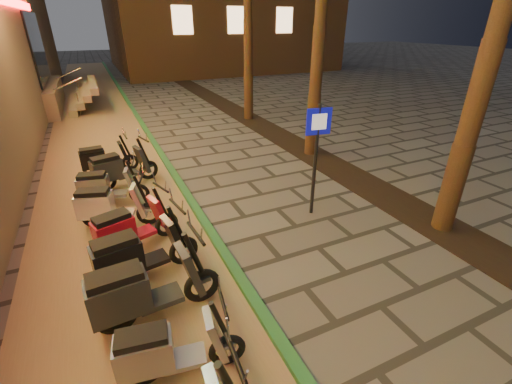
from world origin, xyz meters
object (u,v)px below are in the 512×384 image
pedestrian_sign (317,146)px  scooter_7 (135,255)px  scooter_5 (166,351)px  scooter_8 (128,228)px  scooter_10 (105,187)px  scooter_12 (102,159)px  scooter_9 (108,206)px  scooter_11 (118,169)px  scooter_6 (141,292)px

pedestrian_sign → scooter_7: pedestrian_sign is taller
pedestrian_sign → scooter_5: (-3.80, -2.67, -1.12)m
scooter_8 → scooter_10: bearing=79.7°
scooter_10 → scooter_12: scooter_10 is taller
scooter_7 → scooter_12: 5.04m
scooter_9 → scooter_12: (0.05, 3.03, -0.03)m
scooter_5 → scooter_8: scooter_8 is taller
scooter_5 → scooter_9: size_ratio=0.94×
scooter_8 → scooter_12: scooter_8 is taller
scooter_9 → scooter_10: 1.05m
scooter_7 → scooter_11: (0.09, 3.96, -0.01)m
scooter_12 → pedestrian_sign: bearing=-50.1°
pedestrian_sign → scooter_6: 4.37m
scooter_10 → scooter_9: bearing=-76.3°
scooter_6 → scooter_9: bearing=90.3°
scooter_5 → scooter_9: scooter_9 is taller
scooter_12 → scooter_7: bearing=-91.0°
scooter_12 → scooter_5: bearing=-91.1°
scooter_5 → scooter_11: (0.02, 5.93, 0.06)m
scooter_8 → scooter_9: (-0.27, 1.06, 0.01)m
scooter_5 → scooter_12: size_ratio=1.00×
scooter_7 → scooter_12: scooter_7 is taller
scooter_7 → scooter_12: bearing=82.5°
scooter_6 → scooter_8: bearing=84.8°
scooter_7 → scooter_11: size_ratio=1.03×
scooter_9 → scooter_11: 2.00m
scooter_5 → scooter_12: scooter_12 is taller
pedestrian_sign → scooter_5: bearing=-135.8°
scooter_6 → scooter_7: bearing=83.4°
scooter_5 → scooter_9: bearing=104.0°
scooter_6 → scooter_10: scooter_6 is taller
scooter_6 → pedestrian_sign: bearing=18.7°
scooter_6 → scooter_10: (-0.24, 3.99, -0.09)m
scooter_7 → scooter_10: scooter_7 is taller
pedestrian_sign → scooter_6: bearing=-148.0°
scooter_8 → scooter_11: bearing=70.5°
pedestrian_sign → scooter_12: 6.07m
scooter_8 → scooter_11: 3.03m
scooter_5 → scooter_10: bearing=103.0°
scooter_8 → scooter_11: (0.10, 3.03, 0.03)m
pedestrian_sign → scooter_9: pedestrian_sign is taller
scooter_7 → scooter_9: size_ratio=1.08×
scooter_7 → scooter_10: bearing=85.1°
pedestrian_sign → scooter_7: bearing=-160.6°
pedestrian_sign → scooter_8: pedestrian_sign is taller
scooter_8 → scooter_11: scooter_11 is taller
scooter_9 → scooter_11: bearing=96.8°
scooter_9 → pedestrian_sign: bearing=0.1°
pedestrian_sign → scooter_8: (-3.88, 0.23, -1.09)m
scooter_9 → scooter_11: scooter_11 is taller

